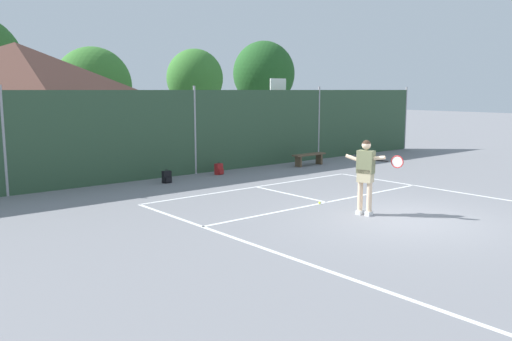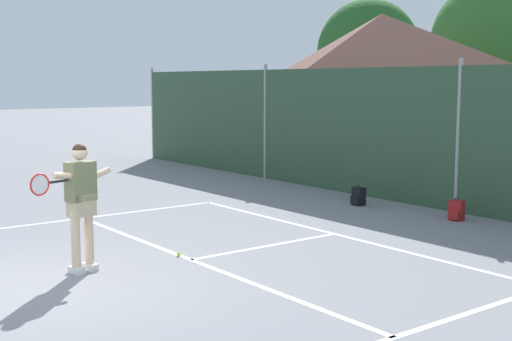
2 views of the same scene
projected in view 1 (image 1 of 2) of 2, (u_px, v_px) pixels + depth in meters
name	position (u px, v px, depth m)	size (l,w,h in m)	color
ground_plane	(403.00, 219.00, 12.62)	(120.00, 120.00, 0.00)	gray
court_markings	(381.00, 214.00, 13.11)	(8.30, 11.10, 0.01)	white
chainlink_fence	(195.00, 132.00, 19.23)	(26.09, 0.09, 3.20)	#2D4C33
basketball_hoop	(277.00, 107.00, 23.34)	(0.90, 0.67, 3.55)	yellow
clubhouse_building	(19.00, 109.00, 18.27)	(6.95, 4.39, 4.66)	beige
treeline_backdrop	(56.00, 73.00, 24.81)	(26.86, 4.17, 6.35)	brown
tennis_player	(366.00, 170.00, 12.88)	(0.53, 1.37, 1.85)	silver
tennis_ball	(320.00, 203.00, 14.27)	(0.07, 0.07, 0.07)	#CCE033
backpack_black	(167.00, 177.00, 17.49)	(0.28, 0.24, 0.46)	black
backpack_red	(219.00, 169.00, 19.23)	(0.31, 0.28, 0.46)	maroon
courtside_bench	(309.00, 157.00, 21.51)	(1.60, 0.36, 0.48)	brown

